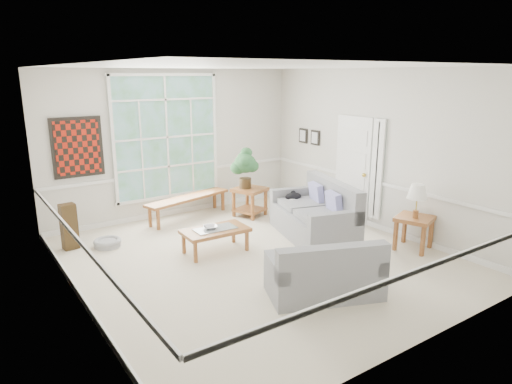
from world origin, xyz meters
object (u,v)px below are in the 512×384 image
at_px(loveseat_right, 313,210).
at_px(side_table, 413,233).
at_px(loveseat_front, 324,267).
at_px(coffee_table, 216,240).
at_px(end_table, 250,202).

height_order(loveseat_right, side_table, loveseat_right).
xyz_separation_m(loveseat_front, side_table, (2.38, 0.38, -0.11)).
height_order(loveseat_right, loveseat_front, loveseat_right).
height_order(loveseat_front, coffee_table, loveseat_front).
relative_size(loveseat_right, side_table, 3.30).
bearing_deg(side_table, loveseat_right, 125.30).
xyz_separation_m(loveseat_front, coffee_table, (-0.45, 2.15, -0.20)).
height_order(loveseat_front, side_table, loveseat_front).
xyz_separation_m(loveseat_right, coffee_table, (-1.83, 0.36, -0.31)).
bearing_deg(loveseat_right, loveseat_front, -111.42).
xyz_separation_m(coffee_table, end_table, (1.59, 1.35, 0.10)).
xyz_separation_m(loveseat_front, end_table, (1.14, 3.51, -0.10)).
relative_size(loveseat_front, end_table, 2.48).
relative_size(loveseat_front, side_table, 2.57).
height_order(loveseat_front, end_table, loveseat_front).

